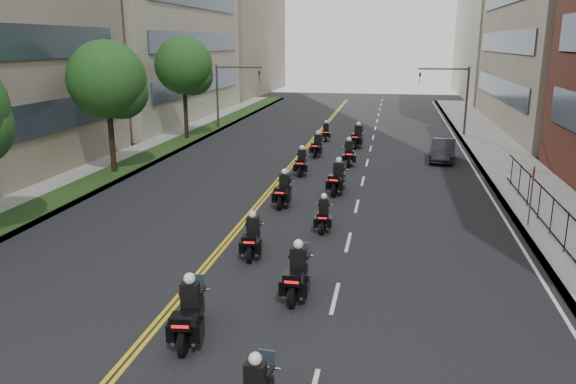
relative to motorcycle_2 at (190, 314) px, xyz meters
name	(u,v)px	position (x,y,z in m)	size (l,w,h in m)	color
sidewalk_right	(530,187)	(12.26, 18.11, -0.64)	(4.00, 90.00, 0.15)	gray
sidewalk_left	(110,169)	(-11.74, 18.11, -0.64)	(4.00, 90.00, 0.15)	gray
grass_strip	(122,168)	(-10.94, 18.11, -0.54)	(2.00, 90.00, 0.04)	#1B3814
building_left_far	(214,3)	(-21.74, 71.11, 12.29)	(16.00, 28.00, 26.00)	#796E58
street_trees	(54,94)	(-10.79, 11.72, 4.42)	(4.40, 38.40, 7.98)	black
traffic_signal_right	(455,90)	(9.79, 35.11, 2.99)	(4.09, 0.20, 5.60)	#3F3F44
traffic_signal_left	(228,87)	(-9.28, 35.11, 2.99)	(4.09, 0.20, 5.60)	#3F3F44
motorcycle_2	(190,314)	(0.00, 0.00, 0.00)	(0.72, 2.44, 1.80)	black
motorcycle_3	(297,275)	(2.30, 3.05, -0.01)	(0.55, 2.41, 1.78)	black
motorcycle_4	(252,238)	(0.14, 6.09, -0.06)	(0.65, 2.24, 1.66)	black
motorcycle_5	(324,216)	(2.31, 9.45, -0.11)	(0.52, 2.06, 1.52)	black
motorcycle_6	(284,191)	(0.04, 12.61, -0.02)	(0.55, 2.38, 1.75)	black
motorcycle_7	(338,179)	(2.32, 15.29, 0.02)	(0.73, 2.52, 1.86)	black
motorcycle_8	(302,163)	(-0.17, 19.11, -0.04)	(0.58, 2.31, 1.71)	black
motorcycle_9	(349,154)	(2.33, 22.21, -0.01)	(0.70, 2.39, 1.77)	black
motorcycle_10	(317,146)	(0.01, 24.67, -0.03)	(0.56, 2.33, 1.72)	black
motorcycle_11	(358,138)	(2.49, 28.38, 0.03)	(0.75, 2.53, 1.87)	black
motorcycle_12	(326,133)	(-0.16, 30.96, -0.09)	(0.60, 2.14, 1.58)	black
parked_sedan	(443,150)	(8.26, 24.67, -0.02)	(1.46, 4.20, 1.38)	black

